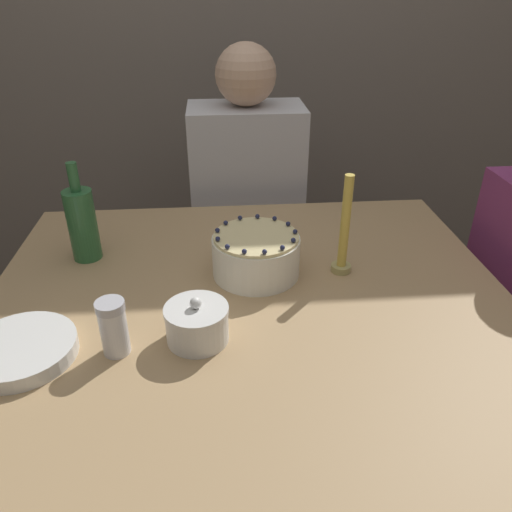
% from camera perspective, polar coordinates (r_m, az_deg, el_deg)
% --- Properties ---
extents(ground_plane, '(12.00, 12.00, 0.00)m').
position_cam_1_polar(ground_plane, '(1.72, -0.46, -26.86)').
color(ground_plane, brown).
extents(wall_behind, '(8.00, 0.05, 2.60)m').
position_cam_1_polar(wall_behind, '(2.35, -3.47, 26.33)').
color(wall_behind, slate).
rests_on(wall_behind, ground_plane).
extents(dining_table, '(1.25, 1.13, 0.76)m').
position_cam_1_polar(dining_table, '(1.23, -0.59, -9.78)').
color(dining_table, tan).
rests_on(dining_table, ground_plane).
extents(cake, '(0.22, 0.22, 0.12)m').
position_cam_1_polar(cake, '(1.25, -0.00, 0.16)').
color(cake, white).
rests_on(cake, dining_table).
extents(sugar_bowl, '(0.13, 0.13, 0.10)m').
position_cam_1_polar(sugar_bowl, '(1.04, -6.75, -7.66)').
color(sugar_bowl, white).
rests_on(sugar_bowl, dining_table).
extents(sugar_shaker, '(0.06, 0.06, 0.12)m').
position_cam_1_polar(sugar_shaker, '(1.03, -15.98, -7.83)').
color(sugar_shaker, white).
rests_on(sugar_shaker, dining_table).
extents(plate_stack, '(0.22, 0.22, 0.03)m').
position_cam_1_polar(plate_stack, '(1.11, -25.27, -9.67)').
color(plate_stack, white).
rests_on(plate_stack, dining_table).
extents(candle, '(0.05, 0.05, 0.26)m').
position_cam_1_polar(candle, '(1.25, 10.04, 2.43)').
color(candle, tan).
rests_on(candle, dining_table).
extents(bottle, '(0.07, 0.07, 0.27)m').
position_cam_1_polar(bottle, '(1.37, -19.25, 3.56)').
color(bottle, '#2D6638').
rests_on(bottle, dining_table).
extents(person_man_blue_shirt, '(0.40, 0.34, 1.24)m').
position_cam_1_polar(person_man_blue_shirt, '(1.93, -1.00, 2.20)').
color(person_man_blue_shirt, '#2D2D38').
rests_on(person_man_blue_shirt, ground_plane).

